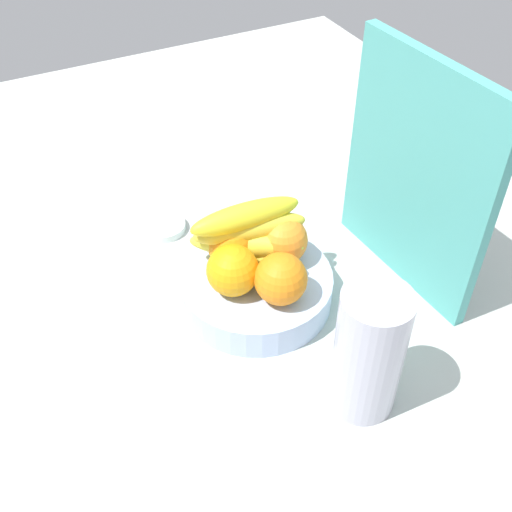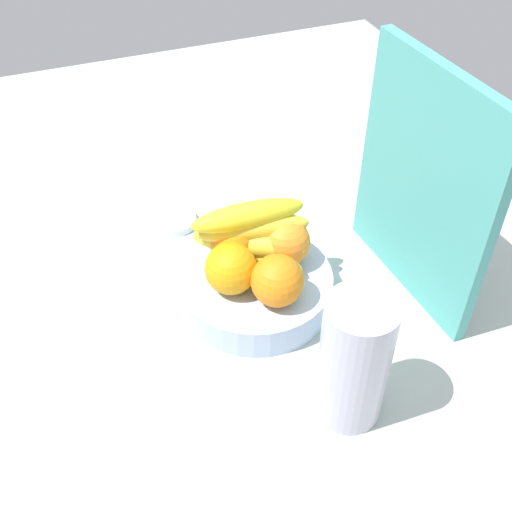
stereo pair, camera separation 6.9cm
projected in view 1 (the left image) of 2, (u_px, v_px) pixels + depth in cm
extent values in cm
cube|color=#AFB6B2|center=(241.00, 303.00, 98.14)|extent=(180.00, 140.00, 3.00)
cylinder|color=#AEC1E2|center=(256.00, 288.00, 95.01)|extent=(23.11, 23.11, 5.03)
sphere|color=orange|center=(281.00, 279.00, 87.40)|extent=(7.59, 7.59, 7.59)
sphere|color=orange|center=(282.00, 239.00, 93.72)|extent=(7.59, 7.59, 7.59)
sphere|color=orange|center=(229.00, 243.00, 92.97)|extent=(7.59, 7.59, 7.59)
sphere|color=orange|center=(233.00, 270.00, 88.68)|extent=(7.59, 7.59, 7.59)
ellipsoid|color=yellow|center=(249.00, 253.00, 94.12)|extent=(15.53, 14.08, 4.00)
ellipsoid|color=yellow|center=(246.00, 244.00, 92.29)|extent=(12.38, 16.55, 4.00)
ellipsoid|color=yellow|center=(250.00, 229.00, 91.47)|extent=(7.46, 17.46, 4.00)
ellipsoid|color=yellow|center=(246.00, 216.00, 90.11)|extent=(4.77, 17.17, 4.00)
cube|color=teal|center=(416.00, 178.00, 89.66)|extent=(28.06, 3.63, 36.00)
cylinder|color=#B5B5C6|center=(369.00, 352.00, 76.77)|extent=(8.78, 8.78, 19.23)
cylinder|color=white|center=(164.00, 227.00, 108.64)|extent=(7.63, 7.63, 1.34)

